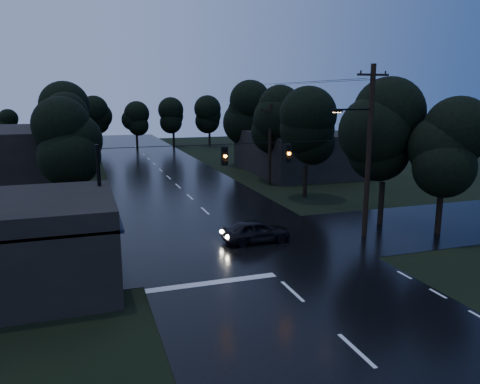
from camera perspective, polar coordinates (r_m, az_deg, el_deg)
ground at (r=16.75m, az=13.99°, el=-18.28°), size 160.00×160.00×0.00m
main_road at (r=43.65m, az=-7.55°, el=0.68°), size 12.00×120.00×0.02m
cross_street at (r=26.73m, az=0.03°, el=-6.32°), size 60.00×9.00×0.02m
building_far_right at (r=51.48m, az=7.00°, el=4.85°), size 10.00×14.00×4.40m
building_far_left at (r=52.73m, az=-24.97°, el=4.34°), size 10.00×16.00×5.00m
utility_pole_main at (r=27.99m, az=15.29°, el=5.11°), size 3.50×0.30×10.00m
utility_pole_far at (r=43.54m, az=3.66°, el=5.90°), size 2.00×0.30×7.50m
anchor_pole_left at (r=23.69m, az=-16.63°, el=-1.66°), size 0.18×0.18×6.00m
span_signals at (r=24.84m, az=2.00°, el=4.69°), size 15.00×0.37×1.12m
tree_corner_near at (r=31.03m, az=17.32°, el=6.97°), size 4.48×4.48×9.44m
tree_corner_far at (r=30.03m, az=23.69°, el=4.93°), size 3.92×3.92×8.26m
tree_left_a at (r=34.23m, az=-20.12°, el=5.92°), size 3.92×3.92×8.26m
tree_left_b at (r=42.19m, az=-20.76°, el=7.35°), size 4.20×4.20×8.85m
tree_left_c at (r=52.17m, az=-21.12°, el=8.44°), size 4.48×4.48×9.44m
tree_right_a at (r=38.24m, az=8.11°, el=7.61°), size 4.20×4.20×8.85m
tree_right_b at (r=45.72m, az=4.27°, el=8.82°), size 4.48×4.48×9.44m
tree_right_c at (r=55.25m, az=0.77°, el=9.74°), size 4.76×4.76×10.03m
car at (r=26.86m, az=2.00°, el=-4.75°), size 3.91×1.57×1.33m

